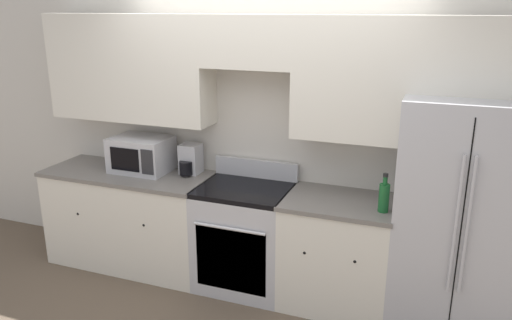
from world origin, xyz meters
The scene contains 9 objects.
ground_plane centered at (0.00, 0.00, 0.00)m, with size 12.00×12.00×0.00m, color brown.
wall_back centered at (0.01, 0.57, 1.56)m, with size 8.00×0.39×2.60m.
lower_cabinets_left centered at (-1.25, 0.31, 0.45)m, with size 1.55×0.64×0.91m.
lower_cabinets_right centered at (0.70, 0.31, 0.45)m, with size 0.87×0.64×0.91m.
oven_range centered at (-0.10, 0.31, 0.46)m, with size 0.76×0.65×1.07m.
refrigerator centered at (1.57, 0.38, 0.88)m, with size 0.89×0.79×1.76m.
microwave centered at (-1.14, 0.39, 1.06)m, with size 0.52×0.39×0.31m.
bottle centered at (1.04, 0.20, 1.02)m, with size 0.08×0.08×0.29m.
electric_kettle centered at (-0.69, 0.48, 1.03)m, with size 0.17×0.24×0.27m.
Camera 1 is at (1.36, -3.30, 2.34)m, focal length 35.00 mm.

